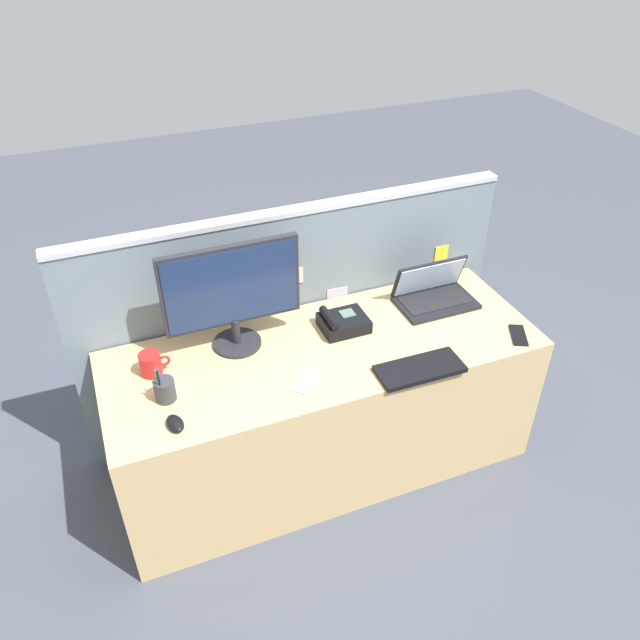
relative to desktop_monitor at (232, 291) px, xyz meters
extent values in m
plane|color=#424751|center=(0.35, -0.18, -0.98)|extent=(10.00, 10.00, 0.00)
cube|color=tan|center=(0.35, -0.18, -0.63)|extent=(1.92, 0.70, 0.71)
cube|color=slate|center=(0.35, 0.21, -0.39)|extent=(2.11, 0.06, 1.18)
cube|color=#B7BAC1|center=(0.35, 0.21, 0.21)|extent=(2.11, 0.07, 0.02)
cube|color=yellow|center=(1.13, 0.18, -0.15)|extent=(0.07, 0.01, 0.08)
cube|color=#66ADD1|center=(-0.01, 0.18, -0.25)|extent=(0.07, 0.01, 0.10)
cube|color=beige|center=(0.34, 0.18, -0.11)|extent=(0.07, 0.01, 0.08)
cube|color=pink|center=(0.56, 0.18, -0.27)|extent=(0.10, 0.01, 0.08)
cylinder|color=#232328|center=(0.00, -0.01, -0.27)|extent=(0.21, 0.21, 0.02)
cylinder|color=#232328|center=(0.00, -0.01, -0.20)|extent=(0.04, 0.04, 0.12)
cube|color=#232328|center=(0.00, 0.00, 0.03)|extent=(0.59, 0.03, 0.37)
cube|color=#19284C|center=(0.00, -0.01, 0.03)|extent=(0.56, 0.01, 0.34)
cube|color=black|center=(0.97, -0.06, -0.26)|extent=(0.37, 0.23, 0.02)
cube|color=black|center=(0.97, -0.05, -0.25)|extent=(0.33, 0.16, 0.00)
cube|color=black|center=(0.97, 0.02, -0.16)|extent=(0.37, 0.07, 0.19)
cube|color=#9EB2D1|center=(0.97, 0.02, -0.17)|extent=(0.35, 0.06, 0.16)
cube|color=black|center=(0.48, -0.07, -0.24)|extent=(0.21, 0.17, 0.06)
cube|color=#4C6B5B|center=(0.51, -0.05, -0.21)|extent=(0.06, 0.06, 0.01)
cylinder|color=black|center=(0.41, -0.07, -0.20)|extent=(0.04, 0.16, 0.04)
cube|color=black|center=(0.66, -0.47, -0.26)|extent=(0.37, 0.17, 0.02)
ellipsoid|color=black|center=(-0.35, -0.41, -0.26)|extent=(0.08, 0.11, 0.03)
cylinder|color=#333338|center=(-0.36, -0.24, -0.23)|extent=(0.08, 0.08, 0.09)
cylinder|color=blue|center=(-0.37, -0.24, -0.18)|extent=(0.02, 0.01, 0.12)
cylinder|color=#238438|center=(-0.38, -0.26, -0.17)|extent=(0.01, 0.01, 0.13)
cylinder|color=black|center=(-0.37, -0.26, -0.17)|extent=(0.01, 0.01, 0.13)
cube|color=black|center=(1.19, -0.42, -0.27)|extent=(0.13, 0.16, 0.01)
cube|color=#B7BAC1|center=(0.19, -0.36, -0.27)|extent=(0.15, 0.15, 0.01)
cylinder|color=red|center=(-0.38, -0.06, -0.22)|extent=(0.09, 0.09, 0.10)
torus|color=red|center=(-0.33, -0.06, -0.22)|extent=(0.05, 0.01, 0.05)
camera|label=1|loc=(-0.47, -2.17, 1.44)|focal=35.29mm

